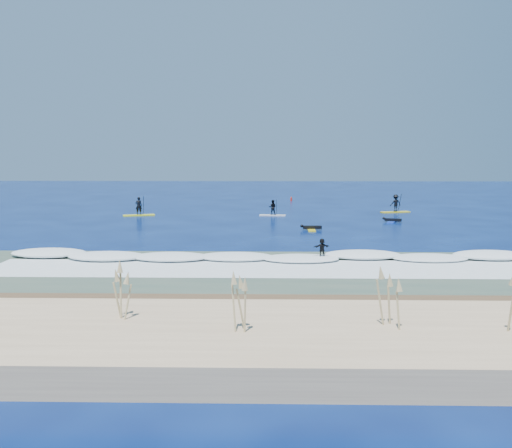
{
  "coord_description": "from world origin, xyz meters",
  "views": [
    {
      "loc": [
        -0.96,
        -44.97,
        6.73
      ],
      "look_at": [
        -1.99,
        2.26,
        0.6
      ],
      "focal_mm": 40.0,
      "sensor_mm": 36.0,
      "label": 1
    }
  ],
  "objects_px": {
    "sup_paddler_left": "(139,209)",
    "wave_surfer": "(322,249)",
    "prone_paddler_near": "(311,228)",
    "prone_paddler_far": "(392,221)",
    "marker_buoy": "(291,199)",
    "sup_paddler_right": "(396,204)",
    "sup_paddler_center": "(273,209)"
  },
  "relations": [
    {
      "from": "prone_paddler_near",
      "to": "sup_paddler_center",
      "type": "bearing_deg",
      "value": 15.98
    },
    {
      "from": "prone_paddler_far",
      "to": "marker_buoy",
      "type": "distance_m",
      "value": 23.87
    },
    {
      "from": "sup_paddler_center",
      "to": "prone_paddler_far",
      "type": "distance_m",
      "value": 12.33
    },
    {
      "from": "sup_paddler_center",
      "to": "wave_surfer",
      "type": "height_order",
      "value": "sup_paddler_center"
    },
    {
      "from": "sup_paddler_right",
      "to": "prone_paddler_near",
      "type": "xyz_separation_m",
      "value": [
        -10.19,
        -13.96,
        -0.73
      ]
    },
    {
      "from": "sup_paddler_center",
      "to": "marker_buoy",
      "type": "height_order",
      "value": "sup_paddler_center"
    },
    {
      "from": "sup_paddler_left",
      "to": "wave_surfer",
      "type": "height_order",
      "value": "sup_paddler_left"
    },
    {
      "from": "sup_paddler_right",
      "to": "wave_surfer",
      "type": "distance_m",
      "value": 29.47
    },
    {
      "from": "prone_paddler_far",
      "to": "sup_paddler_left",
      "type": "bearing_deg",
      "value": 99.44
    },
    {
      "from": "sup_paddler_left",
      "to": "wave_surfer",
      "type": "xyz_separation_m",
      "value": [
        16.7,
        -23.87,
        0.01
      ]
    },
    {
      "from": "prone_paddler_far",
      "to": "sup_paddler_center",
      "type": "bearing_deg",
      "value": 86.01
    },
    {
      "from": "sup_paddler_right",
      "to": "wave_surfer",
      "type": "height_order",
      "value": "sup_paddler_right"
    },
    {
      "from": "sup_paddler_left",
      "to": "sup_paddler_right",
      "type": "relative_size",
      "value": 0.99
    },
    {
      "from": "sup_paddler_right",
      "to": "marker_buoy",
      "type": "bearing_deg",
      "value": 111.32
    },
    {
      "from": "sup_paddler_left",
      "to": "sup_paddler_center",
      "type": "distance_m",
      "value": 13.86
    },
    {
      "from": "sup_paddler_right",
      "to": "prone_paddler_far",
      "type": "distance_m",
      "value": 8.84
    },
    {
      "from": "sup_paddler_right",
      "to": "sup_paddler_center",
      "type": "bearing_deg",
      "value": 177.53
    },
    {
      "from": "sup_paddler_center",
      "to": "prone_paddler_near",
      "type": "relative_size",
      "value": 1.19
    },
    {
      "from": "sup_paddler_right",
      "to": "prone_paddler_near",
      "type": "relative_size",
      "value": 1.45
    },
    {
      "from": "prone_paddler_near",
      "to": "wave_surfer",
      "type": "distance_m",
      "value": 13.57
    },
    {
      "from": "marker_buoy",
      "to": "wave_surfer",
      "type": "bearing_deg",
      "value": -89.66
    },
    {
      "from": "prone_paddler_near",
      "to": "prone_paddler_far",
      "type": "distance_m",
      "value": 9.68
    },
    {
      "from": "prone_paddler_near",
      "to": "marker_buoy",
      "type": "distance_m",
      "value": 27.7
    },
    {
      "from": "prone_paddler_near",
      "to": "wave_surfer",
      "type": "bearing_deg",
      "value": 177.58
    },
    {
      "from": "prone_paddler_near",
      "to": "marker_buoy",
      "type": "relative_size",
      "value": 3.55
    },
    {
      "from": "sup_paddler_left",
      "to": "prone_paddler_near",
      "type": "bearing_deg",
      "value": -49.36
    },
    {
      "from": "wave_surfer",
      "to": "marker_buoy",
      "type": "xyz_separation_m",
      "value": [
        -0.24,
        41.25,
        -0.43
      ]
    },
    {
      "from": "prone_paddler_far",
      "to": "wave_surfer",
      "type": "relative_size",
      "value": 1.32
    },
    {
      "from": "sup_paddler_right",
      "to": "prone_paddler_near",
      "type": "distance_m",
      "value": 17.3
    },
    {
      "from": "sup_paddler_center",
      "to": "sup_paddler_right",
      "type": "relative_size",
      "value": 0.82
    },
    {
      "from": "sup_paddler_left",
      "to": "prone_paddler_near",
      "type": "height_order",
      "value": "sup_paddler_left"
    },
    {
      "from": "sup_paddler_center",
      "to": "marker_buoy",
      "type": "xyz_separation_m",
      "value": [
        2.61,
        17.16,
        -0.42
      ]
    }
  ]
}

